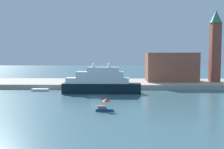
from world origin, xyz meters
TOP-DOWN VIEW (x-y plane):
  - ground at (0.00, 0.00)m, footprint 400.00×400.00m
  - quay_dock at (0.00, 27.96)m, footprint 110.00×23.92m
  - large_yacht at (0.93, 7.43)m, footprint 23.85×3.95m
  - small_motorboat at (3.58, -18.19)m, footprint 3.72×1.82m
  - work_barge at (-19.11, 12.02)m, footprint 5.29×1.85m
  - harbor_building at (26.63, 29.67)m, footprint 18.92×11.13m
  - bell_tower at (42.35, 27.48)m, footprint 4.43×4.43m
  - parked_car at (-10.07, 25.95)m, footprint 3.97×1.88m
  - person_figure at (-5.76, 24.07)m, footprint 0.36×0.36m
  - mooring_bollard at (-1.33, 16.91)m, footprint 0.40×0.40m

SIDE VIEW (x-z plane):
  - ground at x=0.00m, z-range 0.00..0.00m
  - work_barge at x=-19.11m, z-range 0.00..0.71m
  - quay_dock at x=0.00m, z-range 0.00..1.59m
  - small_motorboat at x=3.58m, z-range -0.22..2.48m
  - mooring_bollard at x=-1.33m, z-range 1.59..2.31m
  - parked_car at x=-10.07m, z-range 1.48..3.02m
  - person_figure at x=-5.76m, z-range 1.53..3.09m
  - large_yacht at x=0.93m, z-range -2.69..9.12m
  - harbor_building at x=26.63m, z-range 1.59..12.50m
  - bell_tower at x=42.35m, z-range 2.77..29.29m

